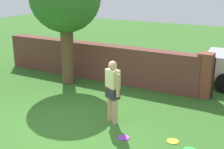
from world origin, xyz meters
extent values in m
plane|color=#336623|center=(0.00, 0.00, 0.00)|extent=(40.00, 40.00, 0.00)
cube|color=brown|center=(-1.50, 3.81, 0.65)|extent=(7.79, 0.50, 1.30)
cylinder|color=brown|center=(-2.00, 2.85, 1.17)|extent=(0.44, 0.44, 2.34)
cylinder|color=tan|center=(0.82, 0.90, 0.42)|extent=(0.14, 0.14, 0.85)
cylinder|color=tan|center=(1.01, 0.80, 0.42)|extent=(0.14, 0.14, 0.85)
cube|color=#2D2D38|center=(0.92, 0.85, 0.80)|extent=(0.42, 0.36, 0.28)
cube|color=beige|center=(0.92, 0.85, 1.12)|extent=(0.42, 0.36, 0.55)
sphere|color=tan|center=(0.92, 0.85, 1.51)|extent=(0.22, 0.22, 0.22)
cylinder|color=tan|center=(0.71, 0.95, 1.05)|extent=(0.09, 0.09, 0.58)
cylinder|color=tan|center=(1.12, 0.75, 1.05)|extent=(0.09, 0.09, 0.58)
cube|color=brown|center=(2.50, 3.81, 0.70)|extent=(0.44, 0.44, 1.40)
cylinder|color=black|center=(2.77, 3.81, 0.65)|extent=(0.04, 0.04, 1.30)
cylinder|color=yellow|center=(2.60, 0.63, 0.01)|extent=(0.27, 0.27, 0.02)
cylinder|color=purple|center=(1.56, 0.23, 0.01)|extent=(0.27, 0.27, 0.02)
camera|label=1|loc=(4.48, -5.49, 3.49)|focal=49.69mm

